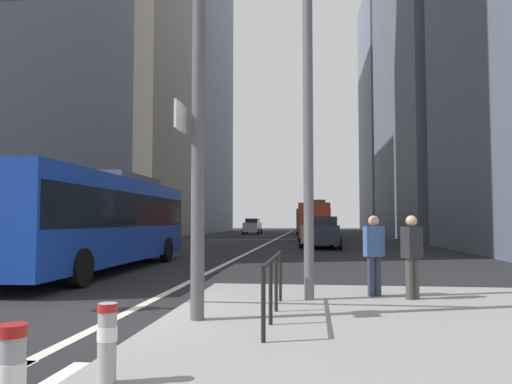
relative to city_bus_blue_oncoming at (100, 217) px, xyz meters
name	(u,v)px	position (x,y,z in m)	size (l,w,h in m)	color
ground_plane	(254,250)	(3.74, 12.20, -1.84)	(160.00, 160.00, 0.00)	black
median_island	(465,340)	(9.24, -8.80, -1.76)	(9.00, 10.00, 0.15)	gray
lane_centre_line	(269,242)	(3.74, 22.20, -1.83)	(0.20, 80.00, 0.01)	beige
office_tower_left_mid	(129,79)	(-12.26, 33.74, 14.95)	(10.97, 16.89, 33.57)	gray
office_tower_left_far	(183,67)	(-12.26, 55.40, 23.05)	(11.58, 22.07, 49.77)	slate
office_tower_right_mid	(446,46)	(20.74, 35.13, 17.59)	(11.58, 25.96, 38.86)	slate
office_tower_right_far	(400,111)	(20.74, 62.55, 17.09)	(11.06, 19.58, 37.86)	slate
city_bus_blue_oncoming	(100,217)	(0.00, 0.00, 0.00)	(2.84, 12.21, 3.40)	#14389E
city_bus_red_receding	(315,219)	(7.32, 27.86, 0.00)	(2.83, 10.59, 3.40)	red
city_bus_red_distant	(308,219)	(6.50, 47.57, 0.00)	(2.83, 11.68, 3.40)	#198456
car_oncoming_mid	(252,226)	(-0.40, 44.77, -0.85)	(2.13, 4.17, 1.94)	silver
car_receding_near	(325,232)	(7.85, 14.39, -0.85)	(2.18, 4.34, 1.94)	#232838
car_receding_far	(317,232)	(7.39, 15.57, -0.85)	(2.21, 4.14, 1.94)	#B2A899
traffic_signal_gantry	(67,75)	(3.10, -8.27, 2.30)	(6.68, 0.65, 6.00)	#515156
street_lamp_post	(308,45)	(7.09, -6.06, 3.45)	(5.50, 0.32, 8.00)	#56565B
bollard_front	(11,383)	(5.18, -12.80, -1.20)	(0.20, 0.20, 0.87)	#99999E
bollard_left	(107,339)	(5.21, -11.33, -1.26)	(0.20, 0.20, 0.77)	#99999E
pedestrian_railing	(274,274)	(6.54, -7.94, -0.99)	(0.06, 3.30, 0.98)	black
pedestrian_waiting	(374,251)	(8.43, -5.43, -0.77)	(0.45, 0.40, 1.66)	#2D334C
pedestrian_walking	(412,253)	(9.14, -5.76, -0.77)	(0.45, 0.42, 1.66)	#423D38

